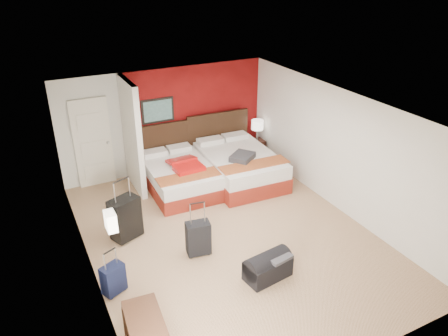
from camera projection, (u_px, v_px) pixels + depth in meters
ground at (228, 235)px, 8.18m from camera, size 6.50×6.50×0.00m
room_walls at (129, 161)px, 8.19m from camera, size 5.02×6.52×2.50m
red_accent_panel at (195, 116)px, 10.51m from camera, size 3.50×0.04×2.50m
partition_wall at (132, 137)px, 9.30m from camera, size 0.12×1.20×2.50m
entry_door at (93, 143)px, 9.57m from camera, size 0.82×0.06×2.05m
bed_left at (180, 178)px, 9.66m from camera, size 1.43×2.01×0.59m
bed_right at (240, 167)px, 10.07m from camera, size 1.65×2.28×0.66m
red_suitcase_open at (185, 164)px, 9.46m from camera, size 0.66×0.89×0.11m
jacket_bundle at (242, 157)px, 9.62m from camera, size 0.69×0.67×0.13m
nightstand at (257, 149)px, 11.19m from camera, size 0.36×0.36×0.50m
table_lamp at (257, 130)px, 10.96m from camera, size 0.38×0.38×0.54m
suitcase_black at (126, 219)px, 7.93m from camera, size 0.62×0.51×0.80m
suitcase_charcoal at (198, 239)px, 7.53m from camera, size 0.45×0.32×0.61m
suitcase_navy at (113, 280)px, 6.67m from camera, size 0.41×0.34×0.49m
duffel_bag at (268, 268)px, 7.02m from camera, size 0.81×0.51×0.39m
jacket_draped at (278, 256)px, 6.95m from camera, size 0.45×0.40×0.05m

